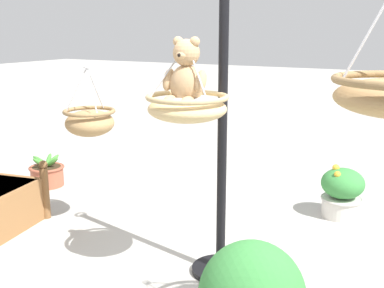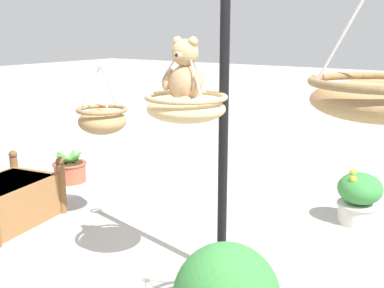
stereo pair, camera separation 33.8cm
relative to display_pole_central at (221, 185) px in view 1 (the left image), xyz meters
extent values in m
plane|color=#ADAAA3|center=(0.16, 0.11, -0.70)|extent=(40.00, 40.00, 0.00)
cylinder|color=black|center=(0.00, 0.00, 0.43)|extent=(0.07, 0.07, 2.26)
cylinder|color=black|center=(0.00, 0.00, -0.68)|extent=(0.44, 0.44, 0.04)
ellipsoid|color=tan|center=(0.15, 0.25, 0.60)|extent=(0.54, 0.54, 0.18)
torus|color=tan|center=(0.15, 0.25, 0.68)|extent=(0.57, 0.57, 0.04)
ellipsoid|color=silver|center=(0.15, 0.25, 0.62)|extent=(0.48, 0.48, 0.15)
cylinder|color=#B7B7BC|center=(0.26, 0.31, 0.86)|extent=(0.23, 0.14, 0.36)
cylinder|color=#B7B7BC|center=(0.04, 0.31, 0.86)|extent=(0.23, 0.14, 0.36)
cylinder|color=#B7B7BC|center=(0.15, 0.13, 0.86)|extent=(0.01, 0.26, 0.36)
torus|color=#B7B7BC|center=(0.15, 0.25, 1.04)|extent=(0.06, 0.06, 0.01)
ellipsoid|color=tan|center=(0.15, 0.26, 0.76)|extent=(0.23, 0.20, 0.28)
sphere|color=tan|center=(0.15, 0.26, 0.98)|extent=(0.20, 0.20, 0.18)
ellipsoid|color=tan|center=(0.15, 0.33, 0.96)|extent=(0.09, 0.07, 0.06)
sphere|color=black|center=(0.15, 0.35, 0.97)|extent=(0.03, 0.03, 0.03)
sphere|color=tan|center=(0.09, 0.26, 1.05)|extent=(0.07, 0.07, 0.07)
sphere|color=tan|center=(0.21, 0.26, 1.05)|extent=(0.07, 0.07, 0.07)
ellipsoid|color=tan|center=(0.03, 0.29, 0.80)|extent=(0.07, 0.13, 0.18)
ellipsoid|color=tan|center=(0.27, 0.29, 0.80)|extent=(0.07, 0.13, 0.18)
ellipsoid|color=tan|center=(0.09, 0.36, 0.66)|extent=(0.08, 0.16, 0.08)
ellipsoid|color=tan|center=(0.21, 0.36, 0.66)|extent=(0.08, 0.16, 0.08)
cylinder|color=#B7B7BC|center=(-1.11, 0.84, 1.19)|extent=(0.25, 0.15, 0.56)
ellipsoid|color=#A37F51|center=(1.39, -0.18, 0.31)|extent=(0.44, 0.44, 0.24)
torus|color=olive|center=(1.39, -0.18, 0.42)|extent=(0.46, 0.46, 0.04)
ellipsoid|color=silver|center=(1.39, -0.18, 0.33)|extent=(0.38, 0.38, 0.19)
cylinder|color=#B7B7BC|center=(1.47, -0.13, 0.61)|extent=(0.19, 0.12, 0.39)
cylinder|color=#B7B7BC|center=(1.30, -0.13, 0.61)|extent=(0.19, 0.12, 0.39)
cylinder|color=#B7B7BC|center=(1.39, -0.28, 0.61)|extent=(0.01, 0.21, 0.39)
torus|color=#B7B7BC|center=(1.39, -0.18, 0.81)|extent=(0.06, 0.06, 0.01)
cylinder|color=brown|center=(1.99, -0.16, -0.45)|extent=(0.08, 0.08, 0.52)
sphere|color=brown|center=(1.99, -0.16, -0.16)|extent=(0.09, 0.09, 0.09)
cylinder|color=beige|center=(-0.58, -1.60, -0.61)|extent=(0.38, 0.38, 0.20)
torus|color=#BCB7AE|center=(-0.58, -1.60, -0.52)|extent=(0.41, 0.41, 0.03)
cylinder|color=#382819|center=(-0.58, -1.60, -0.52)|extent=(0.33, 0.33, 0.03)
ellipsoid|color=#38843D|center=(-0.58, -1.60, -0.36)|extent=(0.42, 0.42, 0.30)
sphere|color=gold|center=(-0.50, -1.60, -0.21)|extent=(0.07, 0.07, 0.07)
sphere|color=gold|center=(-0.54, -1.48, -0.24)|extent=(0.06, 0.06, 0.06)
cylinder|color=#AD563D|center=(2.72, -0.90, -0.59)|extent=(0.38, 0.38, 0.24)
torus|color=#9C4E37|center=(2.72, -0.90, -0.48)|extent=(0.42, 0.42, 0.03)
cylinder|color=#382819|center=(2.72, -0.90, -0.48)|extent=(0.33, 0.33, 0.03)
ellipsoid|color=#478E38|center=(2.81, -0.89, -0.40)|extent=(0.21, 0.08, 0.13)
ellipsoid|color=#478E38|center=(2.75, -0.83, -0.41)|extent=(0.12, 0.19, 0.17)
ellipsoid|color=#478E38|center=(2.68, -0.82, -0.40)|extent=(0.14, 0.20, 0.13)
ellipsoid|color=#478E38|center=(2.64, -0.92, -0.41)|extent=(0.20, 0.08, 0.15)
ellipsoid|color=#478E38|center=(2.69, -0.98, -0.41)|extent=(0.11, 0.20, 0.15)
ellipsoid|color=#478E38|center=(2.75, -0.98, -0.41)|extent=(0.13, 0.20, 0.16)
camera|label=1|loc=(-1.42, 3.06, 1.13)|focal=44.60mm
camera|label=2|loc=(-1.70, 2.88, 1.13)|focal=44.60mm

